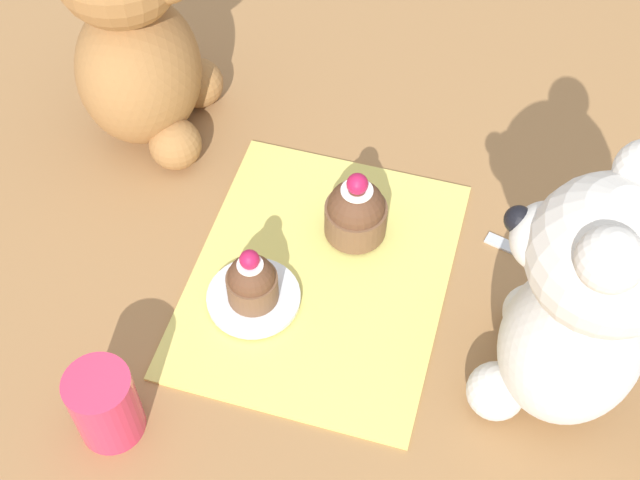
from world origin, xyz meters
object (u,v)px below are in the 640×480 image
Objects in this scene: juice_glass at (105,405)px; teaspoon at (551,264)px; cupcake_near_cream_bear at (356,212)px; saucer_plate at (254,297)px; cupcake_near_tan_bear at (252,281)px; teddy_bear_tan at (135,31)px; teddy_bear_cream at (582,305)px.

teaspoon is (-0.25, 0.31, -0.03)m from juice_glass.
cupcake_near_cream_bear is 0.12m from saucer_plate.
cupcake_near_cream_bear reaches higher than cupcake_near_tan_bear.
teddy_bear_tan reaches higher than cupcake_near_tan_bear.
juice_glass is 0.57× the size of teaspoon.
teaspoon is at bearing 94.48° from cupcake_near_cream_bear.
saucer_plate is at bearing -80.04° from teddy_bear_cream.
cupcake_near_tan_bear is 0.50× the size of teaspoon.
teddy_bear_tan reaches higher than saucer_plate.
saucer_plate is 1.31× the size of cupcake_near_tan_bear.
teddy_bear_cream is 0.46m from teddy_bear_tan.
cupcake_near_tan_bear is (0.00, 0.00, 0.03)m from saucer_plate.
teddy_bear_cream is at bearing -119.07° from teddy_bear_tan.
cupcake_near_tan_bear reaches higher than juice_glass.
juice_glass is at bearing -26.81° from saucer_plate.
cupcake_near_tan_bear is 0.27m from teaspoon.
saucer_plate is 0.03m from cupcake_near_tan_bear.
teddy_bear_tan is at bearing -163.34° from juice_glass.
saucer_plate is at bearing 38.50° from teaspoon.
juice_glass is (0.14, -0.07, 0.00)m from cupcake_near_tan_bear.
teaspoon is (-0.11, 0.24, -0.03)m from cupcake_near_tan_bear.
saucer_plate is (-0.01, -0.26, -0.11)m from teddy_bear_cream.
juice_glass is at bearing 52.60° from teaspoon.
cupcake_near_cream_bear reaches higher than juice_glass.
saucer_plate is 1.13× the size of juice_glass.
teddy_bear_tan is 0.26m from cupcake_near_tan_bear.
teddy_bear_tan reaches higher than juice_glass.
teddy_bear_cream is 0.23m from cupcake_near_cream_bear.
cupcake_near_cream_bear is 0.12m from cupcake_near_tan_bear.
saucer_plate reaches higher than teaspoon.
cupcake_near_cream_bear is 0.92× the size of saucer_plate.
teddy_bear_cream is 0.17m from teaspoon.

